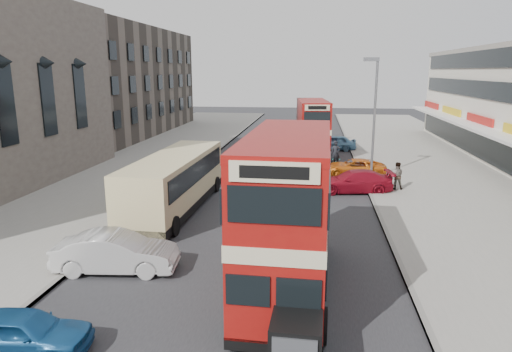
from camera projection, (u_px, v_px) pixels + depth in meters
The scene contains 18 objects.
ground at pixel (223, 305), 14.47m from camera, with size 160.00×160.00×0.00m, color #28282B.
road_surface at pixel (277, 171), 33.79m from camera, with size 12.00×90.00×0.01m, color #28282B.
pavement_right at pixel (445, 175), 32.26m from camera, with size 12.00×90.00×0.15m, color gray.
pavement_left at pixel (123, 166), 35.29m from camera, with size 12.00×90.00×0.15m, color gray.
kerb_left at pixel (197, 168), 34.54m from camera, with size 0.20×90.00×0.16m, color gray.
kerb_right at pixel (361, 172), 33.00m from camera, with size 0.20×90.00×0.16m, color gray.
brick_terrace at pixel (101, 82), 52.59m from camera, with size 14.00×28.00×12.00m, color #66594C.
street_lamp at pixel (374, 110), 29.95m from camera, with size 1.00×0.20×8.12m.
bus_main at pixel (288, 213), 14.95m from camera, with size 2.79×9.44×5.17m.
bus_second at pixel (312, 129), 38.77m from camera, with size 3.12×8.58×4.69m.
coach at pixel (175, 180), 24.16m from camera, with size 2.93×10.41×2.74m.
car_left_near at pixel (23, 332), 11.93m from camera, with size 1.42×3.52×1.20m, color #19538C.
car_left_front at pixel (116, 252), 16.80m from camera, with size 1.57×4.50×1.48m, color silver.
car_right_a at pixel (354, 181), 27.79m from camera, with size 1.91×4.70×1.36m, color maroon.
car_right_b at pixel (354, 168), 32.13m from camera, with size 2.01×4.36×1.21m, color orange.
car_right_c at pixel (333, 143), 42.48m from camera, with size 1.70×4.23×1.44m, color #62A0C5.
pedestrian_near at pixel (397, 176), 27.92m from camera, with size 0.63×0.43×1.71m, color gray.
cyclist at pixel (335, 160), 33.96m from camera, with size 0.76×1.84×2.22m.
Camera 1 is at (2.74, -12.92, 7.29)m, focal length 31.93 mm.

